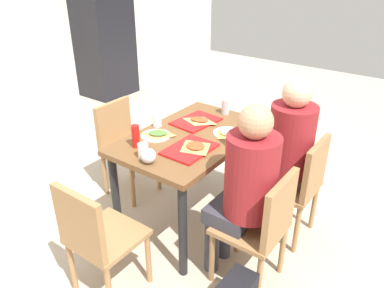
{
  "coord_description": "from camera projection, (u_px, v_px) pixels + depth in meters",
  "views": [
    {
      "loc": [
        -2.05,
        -1.49,
        1.98
      ],
      "look_at": [
        0.0,
        0.0,
        0.69
      ],
      "focal_mm": 35.58,
      "sensor_mm": 36.0,
      "label": 1
    }
  ],
  "objects": [
    {
      "name": "pizza_slice_d",
      "position": [
        228.0,
        133.0,
        2.8
      ],
      "size": [
        0.2,
        0.17,
        0.02
      ],
      "color": "#C68C47",
      "rests_on": "paper_plate_near_edge"
    },
    {
      "name": "condiment_bottle",
      "position": [
        136.0,
        136.0,
        2.61
      ],
      "size": [
        0.06,
        0.06,
        0.16
      ],
      "primitive_type": "cylinder",
      "color": "red",
      "rests_on": "main_table"
    },
    {
      "name": "paper_plate_center",
      "position": [
        156.0,
        136.0,
        2.79
      ],
      "size": [
        0.22,
        0.22,
        0.01
      ],
      "primitive_type": "cylinder",
      "color": "white",
      "rests_on": "main_table"
    },
    {
      "name": "pizza_slice_a",
      "position": [
        195.0,
        146.0,
        2.59
      ],
      "size": [
        0.24,
        0.25,
        0.02
      ],
      "color": "tan",
      "rests_on": "tray_red_near"
    },
    {
      "name": "main_table",
      "position": [
        192.0,
        148.0,
        2.86
      ],
      "size": [
        1.17,
        0.74,
        0.76
      ],
      "color": "brown",
      "rests_on": "ground_plane"
    },
    {
      "name": "chair_far_side",
      "position": [
        123.0,
        142.0,
        3.33
      ],
      "size": [
        0.4,
        0.4,
        0.83
      ],
      "color": "#9E7247",
      "rests_on": "ground_plane"
    },
    {
      "name": "chair_near_right",
      "position": [
        299.0,
        182.0,
        2.75
      ],
      "size": [
        0.4,
        0.4,
        0.83
      ],
      "color": "#9E7247",
      "rests_on": "ground_plane"
    },
    {
      "name": "ground_plane",
      "position": [
        192.0,
        218.0,
        3.16
      ],
      "size": [
        10.0,
        10.0,
        0.02
      ],
      "primitive_type": "cube",
      "color": "#B7A893"
    },
    {
      "name": "pizza_slice_b",
      "position": [
        199.0,
        120.0,
        2.99
      ],
      "size": [
        0.17,
        0.23,
        0.02
      ],
      "color": "#DBAD60",
      "rests_on": "tray_red_far"
    },
    {
      "name": "drink_fridge",
      "position": [
        104.0,
        30.0,
        5.47
      ],
      "size": [
        0.7,
        0.6,
        1.9
      ],
      "primitive_type": "cube",
      "color": "black",
      "rests_on": "ground_plane"
    },
    {
      "name": "plastic_cup_b",
      "position": [
        231.0,
        138.0,
        2.65
      ],
      "size": [
        0.07,
        0.07,
        0.1
      ],
      "primitive_type": "cylinder",
      "color": "white",
      "rests_on": "main_table"
    },
    {
      "name": "tray_red_far",
      "position": [
        196.0,
        121.0,
        3.01
      ],
      "size": [
        0.39,
        0.3,
        0.02
      ],
      "primitive_type": "cube",
      "rotation": [
        0.0,
        0.0,
        -0.11
      ],
      "color": "red",
      "rests_on": "main_table"
    },
    {
      "name": "person_in_brown_jacket",
      "position": [
        285.0,
        147.0,
        2.72
      ],
      "size": [
        0.32,
        0.42,
        1.24
      ],
      "color": "#383842",
      "rests_on": "ground_plane"
    },
    {
      "name": "person_in_red",
      "position": [
        245.0,
        183.0,
        2.3
      ],
      "size": [
        0.32,
        0.42,
        1.24
      ],
      "color": "#383842",
      "rests_on": "ground_plane"
    },
    {
      "name": "paper_plate_near_edge",
      "position": [
        228.0,
        133.0,
        2.83
      ],
      "size": [
        0.22,
        0.22,
        0.01
      ],
      "primitive_type": "cylinder",
      "color": "white",
      "rests_on": "main_table"
    },
    {
      "name": "chair_near_left",
      "position": [
        263.0,
        224.0,
        2.34
      ],
      "size": [
        0.4,
        0.4,
        0.83
      ],
      "color": "#9E7247",
      "rests_on": "ground_plane"
    },
    {
      "name": "plastic_cup_c",
      "position": [
        143.0,
        151.0,
        2.48
      ],
      "size": [
        0.07,
        0.07,
        0.1
      ],
      "primitive_type": "cylinder",
      "color": "white",
      "rests_on": "main_table"
    },
    {
      "name": "plastic_cup_a",
      "position": [
        157.0,
        120.0,
        2.93
      ],
      "size": [
        0.07,
        0.07,
        0.1
      ],
      "primitive_type": "cylinder",
      "color": "white",
      "rests_on": "main_table"
    },
    {
      "name": "soda_can",
      "position": [
        225.0,
        107.0,
        3.15
      ],
      "size": [
        0.07,
        0.07,
        0.12
      ],
      "primitive_type": "cylinder",
      "color": "#B7BCC6",
      "rests_on": "main_table"
    },
    {
      "name": "foil_bundle",
      "position": [
        148.0,
        156.0,
        2.42
      ],
      "size": [
        0.1,
        0.1,
        0.1
      ],
      "primitive_type": "sphere",
      "color": "silver",
      "rests_on": "main_table"
    },
    {
      "name": "pizza_slice_c",
      "position": [
        158.0,
        134.0,
        2.79
      ],
      "size": [
        0.22,
        0.24,
        0.02
      ],
      "color": "tan",
      "rests_on": "paper_plate_center"
    },
    {
      "name": "chair_left_end",
      "position": [
        95.0,
        235.0,
        2.24
      ],
      "size": [
        0.4,
        0.4,
        0.83
      ],
      "color": "#9E7247",
      "rests_on": "ground_plane"
    },
    {
      "name": "tray_red_near",
      "position": [
        190.0,
        149.0,
        2.59
      ],
      "size": [
        0.36,
        0.26,
        0.02
      ],
      "primitive_type": "cube",
      "rotation": [
        0.0,
        0.0,
        -0.01
      ],
      "color": "red",
      "rests_on": "main_table"
    }
  ]
}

